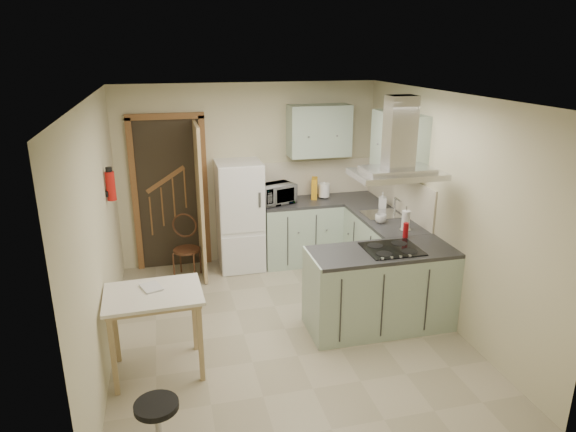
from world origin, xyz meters
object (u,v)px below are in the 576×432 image
object	(u,v)px
extractor_hood	(397,174)
bentwood_chair	(186,250)
peninsula	(381,289)
microwave	(276,194)
fridge	(240,216)
stool	(158,428)
drop_leaf_table	(157,332)

from	to	relation	value
extractor_hood	bentwood_chair	size ratio (longest dim) A/B	1.15
peninsula	microwave	bearing A→B (deg)	110.31
fridge	peninsula	xyz separation A→B (m)	(1.22, -1.98, -0.30)
bentwood_chair	stool	distance (m)	3.16
stool	microwave	xyz separation A→B (m)	(1.65, 3.29, 0.81)
bentwood_chair	stool	xyz separation A→B (m)	(-0.40, -3.13, -0.17)
fridge	peninsula	size ratio (longest dim) A/B	0.97
fridge	bentwood_chair	bearing A→B (deg)	-166.11
extractor_hood	microwave	size ratio (longest dim) A/B	1.85
fridge	stool	world-z (taller)	fridge
drop_leaf_table	stool	size ratio (longest dim) A/B	1.96
extractor_hood	fridge	bearing A→B (deg)	123.79
extractor_hood	drop_leaf_table	bearing A→B (deg)	-173.94
bentwood_chair	microwave	world-z (taller)	microwave
fridge	stool	size ratio (longest dim) A/B	3.37
fridge	bentwood_chair	size ratio (longest dim) A/B	1.92
fridge	extractor_hood	distance (m)	2.57
peninsula	stool	bearing A→B (deg)	-150.58
stool	microwave	world-z (taller)	microwave
fridge	extractor_hood	bearing A→B (deg)	-56.21
fridge	extractor_hood	size ratio (longest dim) A/B	1.67
extractor_hood	drop_leaf_table	xyz separation A→B (m)	(-2.47, -0.26, -1.31)
drop_leaf_table	bentwood_chair	bearing A→B (deg)	77.16
peninsula	drop_leaf_table	world-z (taller)	peninsula
fridge	drop_leaf_table	bearing A→B (deg)	-117.01
peninsula	drop_leaf_table	bearing A→B (deg)	-173.69
peninsula	bentwood_chair	distance (m)	2.67
bentwood_chair	stool	size ratio (longest dim) A/B	1.75
stool	bentwood_chair	bearing A→B (deg)	82.80
drop_leaf_table	stool	distance (m)	1.09
extractor_hood	drop_leaf_table	size ratio (longest dim) A/B	1.03
fridge	microwave	xyz separation A→B (m)	(0.50, -0.03, 0.28)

